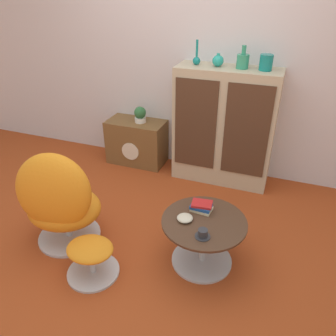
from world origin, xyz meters
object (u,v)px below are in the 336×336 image
(egg_chair, at_px, (60,201))
(ottoman, at_px, (91,255))
(vase_leftmost, at_px, (197,59))
(teacup, at_px, (203,234))
(vase_rightmost, at_px, (266,62))
(bowl, at_px, (185,218))
(book_stack, at_px, (201,207))
(coffee_table, at_px, (203,237))
(potted_plant, at_px, (140,115))
(sideboard, at_px, (224,127))
(tv_console, at_px, (137,142))
(vase_inner_left, at_px, (218,61))
(vase_inner_right, at_px, (243,61))

(egg_chair, distance_m, ottoman, 0.51)
(vase_leftmost, relative_size, teacup, 2.15)
(vase_rightmost, distance_m, bowl, 1.65)
(book_stack, bearing_deg, coffee_table, -64.84)
(potted_plant, bearing_deg, sideboard, -1.05)
(vase_leftmost, bearing_deg, tv_console, 178.91)
(tv_console, distance_m, book_stack, 1.67)
(tv_console, xyz_separation_m, vase_rightmost, (1.36, -0.01, 1.03))
(book_stack, bearing_deg, bowl, -117.06)
(teacup, bearing_deg, sideboard, 97.23)
(tv_console, xyz_separation_m, ottoman, (0.45, -1.75, -0.08))
(sideboard, bearing_deg, book_stack, -85.25)
(potted_plant, bearing_deg, vase_inner_left, -0.93)
(tv_console, bearing_deg, vase_inner_left, -0.83)
(vase_inner_left, xyz_separation_m, potted_plant, (-0.86, 0.01, -0.66))
(potted_plant, bearing_deg, vase_leftmost, -1.24)
(potted_plant, xyz_separation_m, book_stack, (1.07, -1.22, -0.18))
(sideboard, xyz_separation_m, tv_console, (-1.03, 0.02, -0.35))
(egg_chair, distance_m, coffee_table, 1.16)
(vase_rightmost, bearing_deg, sideboard, -179.33)
(sideboard, distance_m, vase_inner_left, 0.67)
(egg_chair, relative_size, ottoman, 2.21)
(egg_chair, bearing_deg, tv_console, 91.83)
(teacup, bearing_deg, vase_rightmost, 84.58)
(sideboard, relative_size, potted_plant, 6.66)
(vase_leftmost, distance_m, potted_plant, 0.92)
(vase_leftmost, bearing_deg, egg_chair, -113.46)
(coffee_table, relative_size, vase_leftmost, 2.70)
(tv_console, relative_size, egg_chair, 0.78)
(ottoman, bearing_deg, tv_console, 104.39)
(vase_inner_left, bearing_deg, sideboard, -1.92)
(tv_console, bearing_deg, egg_chair, -88.17)
(tv_console, distance_m, potted_plant, 0.36)
(coffee_table, distance_m, potted_plant, 1.79)
(coffee_table, relative_size, vase_inner_right, 3.03)
(egg_chair, distance_m, teacup, 1.17)
(egg_chair, height_order, book_stack, egg_chair)
(vase_inner_left, distance_m, bowl, 1.61)
(sideboard, xyz_separation_m, vase_rightmost, (0.33, 0.00, 0.68))
(coffee_table, bearing_deg, vase_rightmost, 82.45)
(ottoman, distance_m, vase_rightmost, 2.25)
(coffee_table, relative_size, vase_rightmost, 4.45)
(vase_inner_left, relative_size, vase_rightmost, 0.86)
(vase_rightmost, distance_m, potted_plant, 1.47)
(vase_inner_right, distance_m, vase_rightmost, 0.21)
(vase_leftmost, xyz_separation_m, book_stack, (0.43, -1.21, -0.84))
(vase_rightmost, bearing_deg, potted_plant, 179.39)
(potted_plant, distance_m, bowl, 1.71)
(sideboard, relative_size, vase_rightmost, 8.57)
(vase_rightmost, relative_size, teacup, 1.30)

